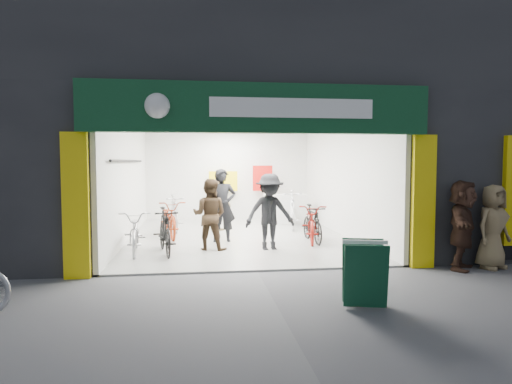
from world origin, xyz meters
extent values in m
plane|color=#56565B|center=(0.00, 0.00, 0.00)|extent=(60.00, 60.00, 0.00)
cube|color=#232326|center=(1.00, 5.00, 5.75)|extent=(16.00, 10.00, 4.50)
cube|color=#232326|center=(-5.50, 5.00, 1.75)|extent=(5.00, 10.00, 3.50)
cube|color=#232326|center=(6.00, 5.00, 1.75)|extent=(6.00, 10.00, 3.50)
cube|color=#9E9E99|center=(0.00, 4.00, 0.02)|extent=(6.00, 8.00, 0.04)
cube|color=silver|center=(0.00, 8.10, 1.60)|extent=(6.00, 0.20, 3.20)
cube|color=silver|center=(-2.95, 4.00, 1.60)|extent=(0.10, 8.00, 3.20)
cube|color=silver|center=(2.95, 4.00, 1.60)|extent=(0.10, 8.00, 3.20)
cube|color=white|center=(0.00, 4.00, 3.25)|extent=(6.00, 8.00, 0.10)
cube|color=black|center=(0.00, 0.10, 3.35)|extent=(6.00, 0.30, 0.30)
cube|color=#0D3B1B|center=(0.00, -0.12, 3.05)|extent=(6.40, 0.25, 0.90)
cube|color=white|center=(0.60, -0.26, 3.05)|extent=(3.00, 0.02, 0.35)
cube|color=yellow|center=(-3.25, -0.06, 1.30)|extent=(0.45, 0.12, 2.60)
cube|color=yellow|center=(3.25, -0.06, 1.30)|extent=(0.45, 0.12, 2.60)
cylinder|color=black|center=(-2.82, 3.40, 2.10)|extent=(0.06, 5.00, 0.06)
cube|color=silver|center=(1.80, 6.50, 0.50)|extent=(1.40, 0.60, 1.00)
cube|color=white|center=(0.00, 1.20, 3.18)|extent=(1.30, 0.35, 0.04)
cube|color=white|center=(0.00, 3.00, 3.18)|extent=(1.30, 0.35, 0.04)
cube|color=white|center=(0.00, 4.80, 3.18)|extent=(1.30, 0.35, 0.04)
cube|color=white|center=(0.00, 6.60, 3.18)|extent=(1.30, 0.35, 0.04)
imported|color=#A3A3A8|center=(-2.50, 2.03, 0.50)|extent=(0.85, 1.96, 1.00)
imported|color=black|center=(-1.85, 1.87, 0.53)|extent=(0.81, 1.81, 1.05)
imported|color=maroon|center=(-1.87, 4.13, 0.52)|extent=(1.07, 2.07, 1.03)
imported|color=#B1B1B6|center=(-1.80, 5.28, 0.55)|extent=(0.79, 1.89, 1.10)
imported|color=black|center=(1.80, 2.88, 0.49)|extent=(0.51, 1.65, 0.99)
imported|color=maroon|center=(1.80, 2.94, 0.50)|extent=(1.05, 2.01, 1.00)
imported|color=silver|center=(1.80, 5.35, 0.60)|extent=(0.92, 2.07, 1.20)
imported|color=black|center=(-0.48, 3.17, 0.95)|extent=(0.73, 0.52, 1.90)
imported|color=#3B2A1B|center=(-0.84, 2.18, 0.84)|extent=(0.97, 0.85, 1.68)
imported|color=black|center=(0.55, 1.99, 0.90)|extent=(1.24, 0.81, 1.81)
imported|color=#8C7A51|center=(-0.54, 5.06, 0.79)|extent=(0.98, 0.84, 1.58)
imported|color=olive|center=(4.57, -0.30, 0.82)|extent=(0.93, 0.77, 1.64)
imported|color=#3A241A|center=(3.93, -0.30, 0.86)|extent=(1.40, 1.57, 1.73)
cube|color=#0F3E27|center=(1.18, -2.45, 0.49)|extent=(0.64, 0.37, 0.92)
cube|color=#0F3E27|center=(1.28, -2.07, 0.49)|extent=(0.64, 0.37, 0.92)
cube|color=white|center=(1.23, -2.26, 0.94)|extent=(0.63, 0.21, 0.05)
camera|label=1|loc=(-1.14, -8.41, 2.08)|focal=32.00mm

